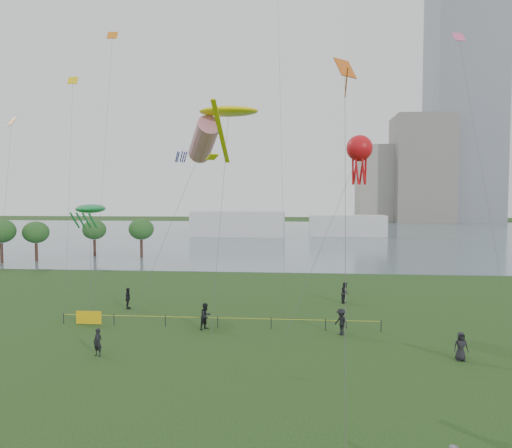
{
  "coord_description": "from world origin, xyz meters",
  "views": [
    {
      "loc": [
        2.98,
        -22.82,
        9.94
      ],
      "look_at": [
        0.0,
        10.0,
        8.0
      ],
      "focal_mm": 35.0,
      "sensor_mm": 36.0,
      "label": 1
    }
  ],
  "objects": [
    {
      "name": "kite_creature",
      "position": [
        -16.23,
        21.23,
        8.63
      ],
      "size": [
        3.89,
        8.83,
        9.08
      ],
      "rotation": [
        0.0,
        0.0,
        -0.4
      ],
      "color": "#3F3F42"
    },
    {
      "name": "lake",
      "position": [
        0.0,
        100.0,
        0.02
      ],
      "size": [
        400.0,
        120.0,
        0.08
      ],
      "primitive_type": "cube",
      "color": "slate",
      "rests_on": "ground_plane"
    },
    {
      "name": "spectator_b",
      "position": [
        5.85,
        12.43,
        0.94
      ],
      "size": [
        1.29,
        1.4,
        1.89
      ],
      "primitive_type": "imported",
      "rotation": [
        0.0,
        0.0,
        -0.94
      ],
      "color": "black",
      "rests_on": "ground_plane"
    },
    {
      "name": "building_mid",
      "position": [
        46.0,
        162.0,
        19.0
      ],
      "size": [
        20.0,
        20.0,
        38.0
      ],
      "primitive_type": "cube",
      "color": "slate",
      "rests_on": "ground_plane"
    },
    {
      "name": "small_kites",
      "position": [
        -3.48,
        18.35,
        22.02
      ],
      "size": [
        39.45,
        13.37,
        14.74
      ],
      "color": "yellow"
    },
    {
      "name": "spectator_d",
      "position": [
        12.56,
        7.54,
        0.86
      ],
      "size": [
        0.86,
        0.58,
        1.72
      ],
      "primitive_type": "imported",
      "rotation": [
        0.0,
        0.0,
        0.04
      ],
      "color": "black",
      "rests_on": "ground_plane"
    },
    {
      "name": "kite_stingray",
      "position": [
        -3.3,
        20.1,
        17.04
      ],
      "size": [
        5.13,
        10.81,
        17.52
      ],
      "rotation": [
        0.0,
        0.0,
        -0.37
      ],
      "color": "#3F3F42"
    },
    {
      "name": "pavilion_right",
      "position": [
        14.0,
        98.0,
        2.5
      ],
      "size": [
        18.0,
        7.0,
        5.0
      ],
      "primitive_type": "cube",
      "color": "silver",
      "rests_on": "ground_plane"
    },
    {
      "name": "kite_delta",
      "position": [
        5.38,
        5.56,
        16.06
      ],
      "size": [
        1.47,
        11.79,
        17.69
      ],
      "rotation": [
        0.0,
        0.0,
        0.12
      ],
      "color": "#3F3F42"
    },
    {
      "name": "fence",
      "position": [
        -9.31,
        13.53,
        0.55
      ],
      "size": [
        24.07,
        0.07,
        1.05
      ],
      "color": "black",
      "rests_on": "ground_plane"
    },
    {
      "name": "spectator_f",
      "position": [
        -9.48,
        6.41,
        0.85
      ],
      "size": [
        0.73,
        0.6,
        1.7
      ],
      "primitive_type": "imported",
      "rotation": [
        0.0,
        0.0,
        -0.37
      ],
      "color": "black",
      "rests_on": "ground_plane"
    },
    {
      "name": "kite_octopus",
      "position": [
        7.58,
        17.71,
        13.55
      ],
      "size": [
        6.7,
        6.63,
        14.69
      ],
      "rotation": [
        0.0,
        0.0,
        -0.11
      ],
      "color": "#3F3F42"
    },
    {
      "name": "spectator_c",
      "position": [
        -12.01,
        18.9,
        0.93
      ],
      "size": [
        0.59,
        1.14,
        1.86
      ],
      "primitive_type": "imported",
      "rotation": [
        0.0,
        0.0,
        1.7
      ],
      "color": "black",
      "rests_on": "ground_plane"
    },
    {
      "name": "spectator_g",
      "position": [
        7.04,
        22.97,
        0.96
      ],
      "size": [
        1.01,
        1.13,
        1.93
      ],
      "primitive_type": "imported",
      "rotation": [
        0.0,
        0.0,
        1.22
      ],
      "color": "black",
      "rests_on": "ground_plane"
    },
    {
      "name": "tower",
      "position": [
        62.0,
        168.0,
        60.0
      ],
      "size": [
        24.0,
        24.0,
        120.0
      ],
      "primitive_type": "cube",
      "color": "slate",
      "rests_on": "ground_plane"
    },
    {
      "name": "trees",
      "position": [
        -37.82,
        48.59,
        4.95
      ],
      "size": [
        29.53,
        13.41,
        8.04
      ],
      "color": "#361F18",
      "rests_on": "ground_plane"
    },
    {
      "name": "ground_plane",
      "position": [
        0.0,
        0.0,
        0.0
      ],
      "size": [
        400.0,
        400.0,
        0.0
      ],
      "primitive_type": "plane",
      "color": "black"
    },
    {
      "name": "spectator_a",
      "position": [
        -4.0,
        13.01,
        0.98
      ],
      "size": [
        1.15,
        1.2,
        1.96
      ],
      "primitive_type": "imported",
      "rotation": [
        0.0,
        0.0,
        0.98
      ],
      "color": "black",
      "rests_on": "ground_plane"
    },
    {
      "name": "pavilion_left",
      "position": [
        -12.0,
        95.0,
        3.0
      ],
      "size": [
        22.0,
        8.0,
        6.0
      ],
      "primitive_type": "cube",
      "color": "silver",
      "rests_on": "ground_plane"
    },
    {
      "name": "kite_windsock",
      "position": [
        -5.75,
        21.52,
        14.84
      ],
      "size": [
        6.71,
        8.56,
        16.85
      ],
      "rotation": [
        0.0,
        0.0,
        0.3
      ],
      "color": "#3F3F42"
    },
    {
      "name": "building_low",
      "position": [
        32.0,
        168.0,
        14.0
      ],
      "size": [
        16.0,
        18.0,
        28.0
      ],
      "primitive_type": "cube",
      "color": "gray",
      "rests_on": "ground_plane"
    }
  ]
}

